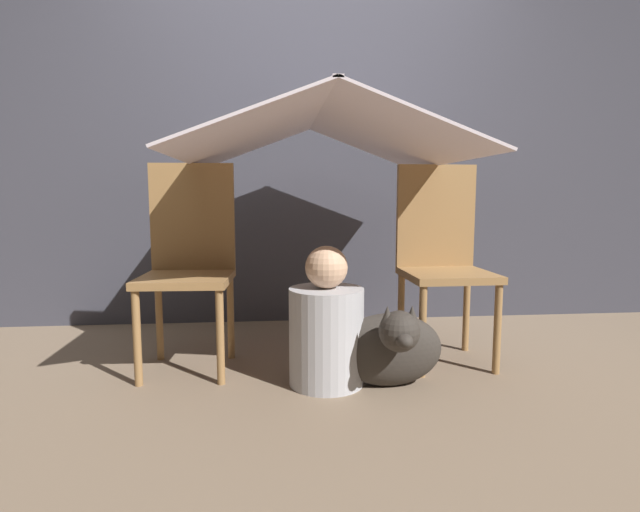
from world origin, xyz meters
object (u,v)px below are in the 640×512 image
at_px(person_front, 326,328).
at_px(dog, 390,347).
at_px(chair_right, 442,255).
at_px(chair_left, 189,257).

height_order(person_front, dog, person_front).
xyz_separation_m(chair_right, person_front, (-0.64, -0.32, -0.29)).
xyz_separation_m(chair_left, dog, (0.92, -0.39, -0.36)).
bearing_deg(chair_right, dog, -133.53).
height_order(chair_left, dog, chair_left).
height_order(chair_left, person_front, chair_left).
height_order(chair_right, person_front, chair_right).
height_order(chair_left, chair_right, same).
bearing_deg(person_front, chair_right, 26.59).
bearing_deg(chair_left, chair_right, 2.54).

